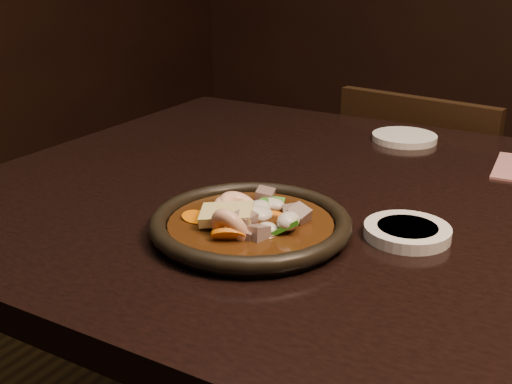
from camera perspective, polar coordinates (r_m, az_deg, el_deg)
The scene contains 5 objects.
chair at distance 1.61m, azimuth 14.71°, elevation -3.87°, with size 0.42×0.42×0.79m.
plate at distance 0.81m, azimuth -0.47°, elevation -2.94°, with size 0.26×0.26×0.03m.
stirfry at distance 0.80m, azimuth -0.55°, elevation -2.59°, with size 0.15×0.16×0.06m.
soy_dish at distance 0.82m, azimuth 13.29°, elevation -3.46°, with size 0.11×0.11×0.02m, color white.
saucer_left at distance 1.23m, azimuth 13.06°, elevation 4.73°, with size 0.12×0.12×0.01m, color white.
Camera 1 is at (0.08, -0.81, 1.09)m, focal length 45.00 mm.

